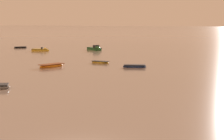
{
  "coord_description": "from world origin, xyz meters",
  "views": [
    {
      "loc": [
        8.17,
        -17.63,
        7.08
      ],
      "look_at": [
        -7.87,
        27.62,
        0.61
      ],
      "focal_mm": 59.82,
      "sensor_mm": 36.0,
      "label": 1
    }
  ],
  "objects_px": {
    "rowboat_moored_3": "(135,66)",
    "rowboat_moored_8": "(100,62)",
    "motorboat_moored_1": "(42,50)",
    "rowboat_moored_7": "(51,66)",
    "rowboat_moored_4": "(20,47)",
    "motorboat_moored_2": "(96,49)"
  },
  "relations": [
    {
      "from": "rowboat_moored_8",
      "to": "motorboat_moored_1",
      "type": "bearing_deg",
      "value": -31.42
    },
    {
      "from": "motorboat_moored_1",
      "to": "rowboat_moored_7",
      "type": "xyz_separation_m",
      "value": [
        15.93,
        -24.88,
        -0.01
      ]
    },
    {
      "from": "rowboat_moored_4",
      "to": "rowboat_moored_8",
      "type": "height_order",
      "value": "rowboat_moored_4"
    },
    {
      "from": "rowboat_moored_4",
      "to": "motorboat_moored_2",
      "type": "xyz_separation_m",
      "value": [
        20.66,
        -0.01,
        0.13
      ]
    },
    {
      "from": "motorboat_moored_1",
      "to": "rowboat_moored_3",
      "type": "height_order",
      "value": "motorboat_moored_1"
    },
    {
      "from": "motorboat_moored_1",
      "to": "rowboat_moored_8",
      "type": "height_order",
      "value": "motorboat_moored_1"
    },
    {
      "from": "rowboat_moored_7",
      "to": "rowboat_moored_8",
      "type": "distance_m",
      "value": 8.87
    },
    {
      "from": "motorboat_moored_1",
      "to": "motorboat_moored_2",
      "type": "relative_size",
      "value": 0.89
    },
    {
      "from": "rowboat_moored_3",
      "to": "motorboat_moored_2",
      "type": "bearing_deg",
      "value": -73.38
    },
    {
      "from": "rowboat_moored_3",
      "to": "rowboat_moored_7",
      "type": "distance_m",
      "value": 12.58
    },
    {
      "from": "motorboat_moored_1",
      "to": "rowboat_moored_8",
      "type": "relative_size",
      "value": 1.28
    },
    {
      "from": "rowboat_moored_4",
      "to": "rowboat_moored_8",
      "type": "xyz_separation_m",
      "value": [
        31.31,
        -24.39,
        -0.0
      ]
    },
    {
      "from": "rowboat_moored_3",
      "to": "rowboat_moored_4",
      "type": "height_order",
      "value": "rowboat_moored_3"
    },
    {
      "from": "motorboat_moored_2",
      "to": "rowboat_moored_8",
      "type": "bearing_deg",
      "value": -29.03
    },
    {
      "from": "motorboat_moored_1",
      "to": "rowboat_moored_7",
      "type": "bearing_deg",
      "value": -63.42
    },
    {
      "from": "rowboat_moored_3",
      "to": "rowboat_moored_8",
      "type": "xyz_separation_m",
      "value": [
        -6.91,
        3.51,
        -0.01
      ]
    },
    {
      "from": "rowboat_moored_4",
      "to": "rowboat_moored_3",
      "type": "bearing_deg",
      "value": 99.63
    },
    {
      "from": "rowboat_moored_4",
      "to": "rowboat_moored_7",
      "type": "height_order",
      "value": "rowboat_moored_7"
    },
    {
      "from": "rowboat_moored_3",
      "to": "motorboat_moored_2",
      "type": "relative_size",
      "value": 0.78
    },
    {
      "from": "rowboat_moored_8",
      "to": "rowboat_moored_4",
      "type": "bearing_deg",
      "value": -29.37
    },
    {
      "from": "rowboat_moored_3",
      "to": "rowboat_moored_8",
      "type": "relative_size",
      "value": 1.13
    },
    {
      "from": "motorboat_moored_1",
      "to": "rowboat_moored_3",
      "type": "xyz_separation_m",
      "value": [
        27.94,
        -21.14,
        -0.04
      ]
    }
  ]
}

